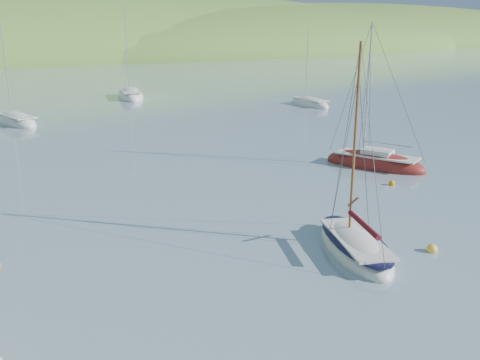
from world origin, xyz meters
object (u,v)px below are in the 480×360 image
sloop_red (375,164)px  distant_sloop_a (16,122)px  distant_sloop_b (130,96)px  distant_sloop_d (310,104)px  daysailer_white (355,247)px

sloop_red → distant_sloop_a: 36.46m
distant_sloop_a → distant_sloop_b: size_ratio=0.83×
distant_sloop_a → distant_sloop_b: bearing=24.5°
sloop_red → distant_sloop_a: (-18.34, 31.51, -0.02)m
distant_sloop_a → distant_sloop_b: 20.93m
distant_sloop_a → distant_sloop_b: distant_sloop_b is taller
sloop_red → distant_sloop_d: size_ratio=1.10×
daysailer_white → distant_sloop_b: bearing=101.6°
daysailer_white → distant_sloop_a: bearing=121.5°
distant_sloop_d → sloop_red: bearing=-118.1°
sloop_red → distant_sloop_a: bearing=96.6°
sloop_red → distant_sloop_d: sloop_red is taller
distant_sloop_b → distant_sloop_d: (16.30, -18.37, -0.04)m
distant_sloop_b → distant_sloop_a: bearing=-129.5°
distant_sloop_a → distant_sloop_d: distant_sloop_a is taller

